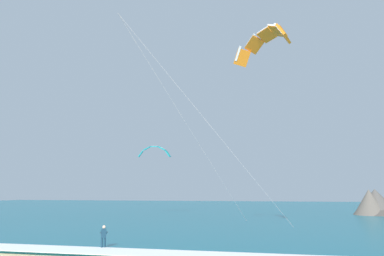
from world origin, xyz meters
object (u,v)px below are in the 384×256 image
Objects in this scene: kitesurfer at (104,237)px; kite_primary at (263,41)px; surfboard at (103,251)px; kite_distant at (154,150)px.

kitesurfer is 0.09× the size of kite_primary.
surfboard is 0.08× the size of kite_primary.
surfboard is 0.27× the size of kite_distant.
surfboard is 0.86× the size of kitesurfer.
kite_primary is (11.28, 9.36, 17.50)m from kitesurfer.
kite_primary reaches higher than kitesurfer.
kite_primary is at bearing 39.76° from surfboard.
kitesurfer is at bearing -140.31° from kite_primary.
kite_primary is at bearing -49.89° from kite_distant.
kitesurfer is at bearing 115.70° from surfboard.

